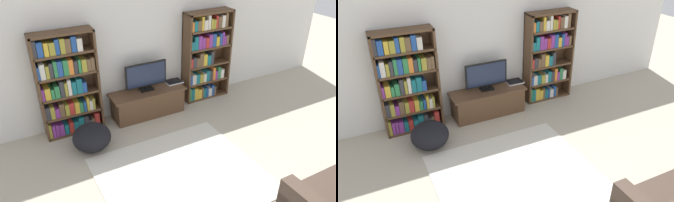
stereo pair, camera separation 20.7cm
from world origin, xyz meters
TOP-DOWN VIEW (x-y plane):
  - wall_back at (0.00, 4.23)m, footprint 8.80×0.06m
  - bookshelf_left at (-1.26, 4.04)m, footprint 0.94×0.30m
  - bookshelf_right at (1.36, 4.05)m, footprint 0.94×0.30m
  - tv_stand at (0.08, 3.93)m, footprint 1.36×0.48m
  - television at (0.08, 3.97)m, footprint 0.77×0.16m
  - laptop at (0.66, 4.01)m, footprint 0.31×0.24m
  - area_rug at (-0.24, 2.19)m, footprint 2.18×1.94m
  - beanbag_ottoman at (-1.13, 3.39)m, footprint 0.59×0.59m

SIDE VIEW (x-z plane):
  - area_rug at x=-0.24m, z-range 0.00..0.02m
  - beanbag_ottoman at x=-1.13m, z-range 0.00..0.41m
  - tv_stand at x=0.08m, z-range 0.00..0.48m
  - laptop at x=0.66m, z-range 0.48..0.50m
  - television at x=0.08m, z-range 0.49..1.00m
  - bookshelf_left at x=-1.26m, z-range -0.01..1.70m
  - bookshelf_right at x=1.36m, z-range 0.01..1.72m
  - wall_back at x=0.00m, z-range 0.00..2.60m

